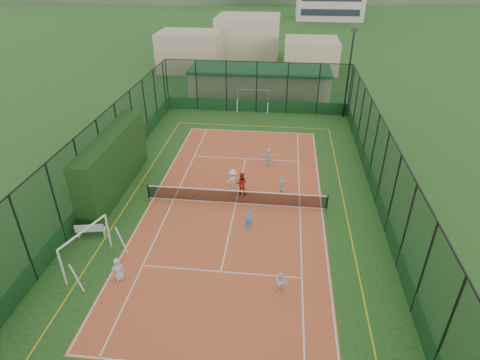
{
  "coord_description": "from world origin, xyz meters",
  "views": [
    {
      "loc": [
        2.69,
        -21.56,
        14.3
      ],
      "look_at": [
        0.16,
        0.97,
        1.2
      ],
      "focal_mm": 30.0,
      "sensor_mm": 36.0,
      "label": 1
    }
  ],
  "objects_px": {
    "clubhouse": "(260,82)",
    "futsal_goal_far": "(253,100)",
    "coach": "(241,183)",
    "white_bench": "(91,229)",
    "child_near_right": "(281,282)",
    "child_near_mid": "(249,220)",
    "child_far_back": "(269,157)",
    "child_far_right": "(282,184)",
    "floodlight_ne": "(348,75)",
    "child_far_left": "(233,180)",
    "futsal_goal_near": "(87,248)",
    "child_near_left": "(118,269)"
  },
  "relations": [
    {
      "from": "white_bench",
      "to": "coach",
      "type": "relative_size",
      "value": 1.02
    },
    {
      "from": "clubhouse",
      "to": "futsal_goal_far",
      "type": "relative_size",
      "value": 4.8
    },
    {
      "from": "child_near_right",
      "to": "child_far_back",
      "type": "distance_m",
      "value": 13.06
    },
    {
      "from": "white_bench",
      "to": "child_far_right",
      "type": "height_order",
      "value": "child_far_right"
    },
    {
      "from": "clubhouse",
      "to": "floodlight_ne",
      "type": "bearing_deg",
      "value": -32.12
    },
    {
      "from": "clubhouse",
      "to": "child_near_left",
      "type": "bearing_deg",
      "value": -99.51
    },
    {
      "from": "futsal_goal_near",
      "to": "futsal_goal_far",
      "type": "xyz_separation_m",
      "value": [
        6.49,
        24.28,
        -0.04
      ]
    },
    {
      "from": "clubhouse",
      "to": "futsal_goal_near",
      "type": "height_order",
      "value": "clubhouse"
    },
    {
      "from": "clubhouse",
      "to": "child_near_mid",
      "type": "relative_size",
      "value": 12.46
    },
    {
      "from": "floodlight_ne",
      "to": "child_far_left",
      "type": "relative_size",
      "value": 5.2
    },
    {
      "from": "white_bench",
      "to": "child_far_right",
      "type": "distance_m",
      "value": 12.3
    },
    {
      "from": "child_near_left",
      "to": "child_near_right",
      "type": "bearing_deg",
      "value": -31.1
    },
    {
      "from": "futsal_goal_far",
      "to": "child_far_left",
      "type": "relative_size",
      "value": 1.99
    },
    {
      "from": "child_far_left",
      "to": "child_near_right",
      "type": "bearing_deg",
      "value": 82.69
    },
    {
      "from": "futsal_goal_far",
      "to": "child_near_left",
      "type": "height_order",
      "value": "futsal_goal_far"
    },
    {
      "from": "floodlight_ne",
      "to": "child_far_right",
      "type": "relative_size",
      "value": 7.0
    },
    {
      "from": "child_near_left",
      "to": "child_far_back",
      "type": "height_order",
      "value": "child_far_back"
    },
    {
      "from": "futsal_goal_near",
      "to": "white_bench",
      "type": "bearing_deg",
      "value": 41.27
    },
    {
      "from": "child_far_left",
      "to": "child_far_right",
      "type": "xyz_separation_m",
      "value": [
        3.31,
        0.21,
        -0.2
      ]
    },
    {
      "from": "futsal_goal_near",
      "to": "child_near_right",
      "type": "xyz_separation_m",
      "value": [
        9.94,
        -0.82,
        -0.48
      ]
    },
    {
      "from": "futsal_goal_near",
      "to": "coach",
      "type": "distance_m",
      "value": 10.55
    },
    {
      "from": "child_far_back",
      "to": "coach",
      "type": "xyz_separation_m",
      "value": [
        -1.59,
        -4.39,
        0.12
      ]
    },
    {
      "from": "child_near_left",
      "to": "child_far_left",
      "type": "height_order",
      "value": "child_far_left"
    },
    {
      "from": "child_near_mid",
      "to": "child_far_right",
      "type": "xyz_separation_m",
      "value": [
        1.83,
        4.38,
        -0.02
      ]
    },
    {
      "from": "white_bench",
      "to": "child_far_back",
      "type": "xyz_separation_m",
      "value": [
        9.63,
        9.85,
        0.23
      ]
    },
    {
      "from": "child_near_left",
      "to": "child_far_left",
      "type": "bearing_deg",
      "value": 31.77
    },
    {
      "from": "child_far_left",
      "to": "child_far_right",
      "type": "relative_size",
      "value": 1.35
    },
    {
      "from": "child_near_right",
      "to": "child_far_back",
      "type": "height_order",
      "value": "child_far_back"
    },
    {
      "from": "futsal_goal_near",
      "to": "child_near_mid",
      "type": "distance_m",
      "value": 8.91
    },
    {
      "from": "child_near_left",
      "to": "child_near_mid",
      "type": "xyz_separation_m",
      "value": [
        6.03,
        4.86,
        -0.03
      ]
    },
    {
      "from": "futsal_goal_far",
      "to": "coach",
      "type": "relative_size",
      "value": 1.99
    },
    {
      "from": "child_far_left",
      "to": "child_far_right",
      "type": "bearing_deg",
      "value": 155.24
    },
    {
      "from": "floodlight_ne",
      "to": "child_near_right",
      "type": "height_order",
      "value": "floodlight_ne"
    },
    {
      "from": "futsal_goal_far",
      "to": "child_near_mid",
      "type": "relative_size",
      "value": 2.59
    },
    {
      "from": "clubhouse",
      "to": "coach",
      "type": "bearing_deg",
      "value": -89.35
    },
    {
      "from": "white_bench",
      "to": "child_far_right",
      "type": "relative_size",
      "value": 1.37
    },
    {
      "from": "white_bench",
      "to": "child_far_back",
      "type": "distance_m",
      "value": 13.78
    },
    {
      "from": "futsal_goal_far",
      "to": "child_far_right",
      "type": "relative_size",
      "value": 2.68
    },
    {
      "from": "clubhouse",
      "to": "child_near_right",
      "type": "xyz_separation_m",
      "value": [
        3.07,
        -29.42,
        -0.99
      ]
    },
    {
      "from": "white_bench",
      "to": "child_near_mid",
      "type": "distance_m",
      "value": 9.04
    },
    {
      "from": "floodlight_ne",
      "to": "white_bench",
      "type": "xyz_separation_m",
      "value": [
        -16.4,
        -20.87,
        -3.67
      ]
    },
    {
      "from": "child_far_right",
      "to": "child_far_back",
      "type": "height_order",
      "value": "child_far_back"
    },
    {
      "from": "coach",
      "to": "child_far_right",
      "type": "bearing_deg",
      "value": -165.85
    },
    {
      "from": "floodlight_ne",
      "to": "child_near_right",
      "type": "bearing_deg",
      "value": -102.97
    },
    {
      "from": "clubhouse",
      "to": "futsal_goal_far",
      "type": "xyz_separation_m",
      "value": [
        -0.38,
        -4.31,
        -0.55
      ]
    },
    {
      "from": "child_far_back",
      "to": "child_near_left",
      "type": "bearing_deg",
      "value": 59.2
    },
    {
      "from": "white_bench",
      "to": "child_near_right",
      "type": "relative_size",
      "value": 1.41
    },
    {
      "from": "floodlight_ne",
      "to": "child_far_back",
      "type": "distance_m",
      "value": 13.38
    },
    {
      "from": "child_far_right",
      "to": "coach",
      "type": "distance_m",
      "value": 2.76
    },
    {
      "from": "clubhouse",
      "to": "futsal_goal_near",
      "type": "relative_size",
      "value": 4.61
    }
  ]
}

